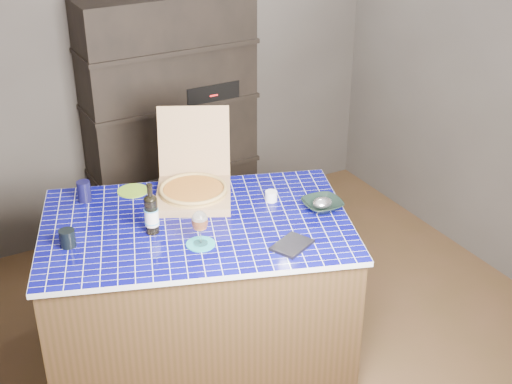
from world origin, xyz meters
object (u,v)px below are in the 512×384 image
wine_glass (200,222)px  dvd_case (292,245)px  kitchen_island (199,291)px  pizza_box (194,187)px  mead_bottle (151,214)px  bowl (322,205)px

wine_glass → dvd_case: wine_glass is taller
kitchen_island → pizza_box: bearing=87.1°
kitchen_island → mead_bottle: size_ratio=6.70×
pizza_box → bowl: 0.74m
bowl → wine_glass: bearing=-179.0°
mead_bottle → dvd_case: size_ratio=1.39×
pizza_box → dvd_case: size_ratio=3.13×
kitchen_island → bowl: (0.68, -0.20, 0.48)m
wine_glass → bowl: 0.75m
mead_bottle → dvd_case: 0.74m
pizza_box → wine_glass: size_ratio=3.39×
mead_bottle → bowl: mead_bottle is taller
dvd_case → bowl: 0.43m
kitchen_island → wine_glass: 0.63m
kitchen_island → mead_bottle: 0.61m
mead_bottle → bowl: size_ratio=1.32×
wine_glass → dvd_case: bearing=-30.9°
pizza_box → wine_glass: (-0.18, -0.48, 0.07)m
mead_bottle → wine_glass: size_ratio=1.50×
wine_glass → bowl: size_ratio=0.88×
kitchen_island → dvd_case: 0.72m
kitchen_island → mead_bottle: (-0.24, 0.02, 0.56)m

